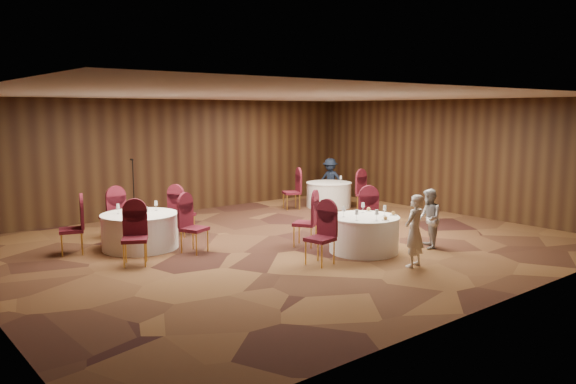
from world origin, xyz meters
TOP-DOWN VIEW (x-y plane):
  - ground at (0.00, 0.00)m, footprint 12.00×12.00m
  - room_shell at (0.00, 0.00)m, footprint 12.00×12.00m
  - table_main at (0.78, -1.56)m, footprint 1.44×1.44m
  - table_left at (-2.65, 1.64)m, footprint 1.60×1.60m
  - table_right at (4.00, 2.91)m, footprint 1.37×1.37m
  - chairs_main at (0.47, -0.92)m, footprint 3.04×1.95m
  - chairs_left at (-2.65, 1.65)m, footprint 3.24×3.06m
  - chairs_right at (3.56, 2.45)m, footprint 2.00×2.36m
  - tabletop_main at (0.91, -1.66)m, footprint 1.09×1.07m
  - tabletop_left at (-2.65, 1.63)m, footprint 0.87×0.79m
  - tabletop_right at (4.22, 2.62)m, footprint 0.08×0.08m
  - mic_stand at (-1.64, 4.19)m, footprint 0.24×0.24m
  - woman_a at (0.68, -2.91)m, footprint 0.55×0.42m
  - woman_b at (2.07, -2.19)m, footprint 0.76×0.77m
  - man_c at (4.81, 3.71)m, footprint 0.78×1.01m

SIDE VIEW (x-z plane):
  - ground at x=0.00m, z-range 0.00..0.00m
  - table_left at x=-2.65m, z-range 0.01..0.75m
  - table_main at x=0.78m, z-range 0.01..0.75m
  - table_right at x=4.00m, z-range 0.01..0.75m
  - mic_stand at x=-1.64m, z-range -0.34..1.33m
  - chairs_main at x=0.47m, z-range 0.00..1.00m
  - chairs_left at x=-2.65m, z-range 0.00..1.00m
  - chairs_right at x=3.56m, z-range 0.00..1.00m
  - woman_b at x=2.07m, z-range 0.00..1.26m
  - woman_a at x=0.68m, z-range 0.00..1.36m
  - man_c at x=4.81m, z-range 0.00..1.37m
  - tabletop_left at x=-2.65m, z-range 0.71..0.93m
  - tabletop_main at x=0.91m, z-range 0.74..0.95m
  - tabletop_right at x=4.22m, z-range 0.79..1.01m
  - room_shell at x=0.00m, z-range -4.04..7.96m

